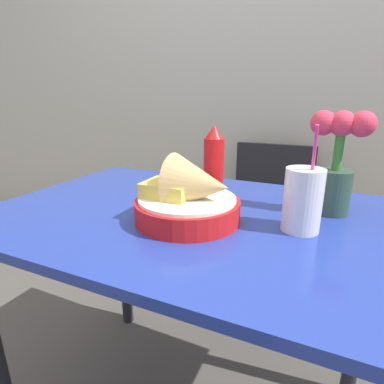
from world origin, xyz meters
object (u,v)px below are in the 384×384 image
at_px(ketchup_bottle, 212,162).
at_px(flower_vase, 337,162).
at_px(drink_cup, 302,202).
at_px(food_basket, 191,198).
at_px(chair_far_window, 268,211).

distance_m(ketchup_bottle, flower_vase, 0.34).
relative_size(drink_cup, flower_vase, 0.92).
relative_size(food_basket, flower_vase, 0.99).
xyz_separation_m(food_basket, drink_cup, (0.25, 0.05, 0.01)).
height_order(food_basket, flower_vase, flower_vase).
bearing_deg(chair_far_window, food_basket, -93.39).
distance_m(food_basket, ketchup_bottle, 0.23).
bearing_deg(chair_far_window, ketchup_bottle, -97.14).
xyz_separation_m(food_basket, flower_vase, (0.31, 0.20, 0.08)).
distance_m(chair_far_window, ketchup_bottle, 0.73).
height_order(chair_far_window, food_basket, food_basket).
xyz_separation_m(chair_far_window, ketchup_bottle, (-0.08, -0.63, 0.37)).
xyz_separation_m(ketchup_bottle, flower_vase, (0.34, -0.02, 0.03)).
height_order(food_basket, drink_cup, drink_cup).
distance_m(drink_cup, flower_vase, 0.18).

